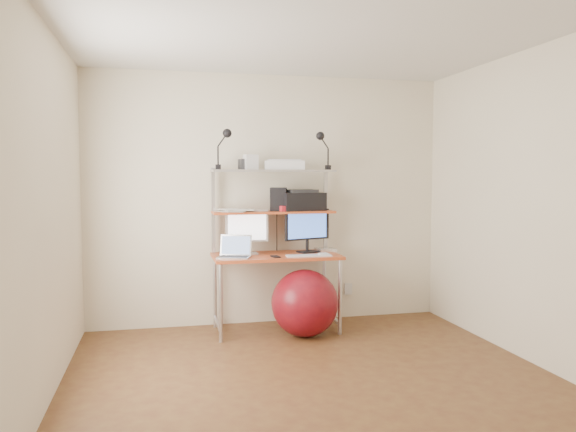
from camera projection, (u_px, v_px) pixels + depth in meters
name	position (u px, v px, depth m)	size (l,w,h in m)	color
room	(318.00, 210.00, 3.93)	(3.60, 3.60, 3.60)	brown
computer_desk	(275.00, 232.00, 5.41)	(1.20, 0.60, 1.57)	#C65026
wall_outlet	(348.00, 289.00, 5.92)	(0.08, 0.01, 0.12)	silver
monitor_silver	(247.00, 229.00, 5.38)	(0.41, 0.15, 0.46)	silver
monitor_black	(307.00, 227.00, 5.51)	(0.48, 0.21, 0.50)	black
laptop	(235.00, 253.00, 5.18)	(0.36, 0.32, 0.26)	silver
keyboard	(309.00, 256.00, 5.25)	(0.42, 0.12, 0.01)	silver
mouse	(323.00, 254.00, 5.31)	(0.08, 0.05, 0.02)	silver
mac_mini	(325.00, 250.00, 5.59)	(0.18, 0.18, 0.03)	silver
phone	(275.00, 257.00, 5.20)	(0.07, 0.12, 0.01)	black
printer	(301.00, 201.00, 5.54)	(0.48, 0.37, 0.21)	black
nas_cube	(279.00, 199.00, 5.46)	(0.15, 0.15, 0.23)	black
red_box	(288.00, 208.00, 5.44)	(0.19, 0.13, 0.05)	red
scanner	(284.00, 165.00, 5.47)	(0.42, 0.31, 0.10)	silver
box_white	(251.00, 162.00, 5.38)	(0.12, 0.10, 0.14)	silver
box_grey	(245.00, 164.00, 5.41)	(0.10, 0.10, 0.10)	#2C2C2E
clip_lamp_left	(225.00, 140.00, 5.23)	(0.15, 0.08, 0.38)	black
clip_lamp_right	(322.00, 142.00, 5.46)	(0.15, 0.08, 0.37)	black
exercise_ball	(305.00, 303.00, 5.21)	(0.62, 0.62, 0.62)	maroon
paper_stack	(235.00, 210.00, 5.37)	(0.42, 0.41, 0.02)	white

